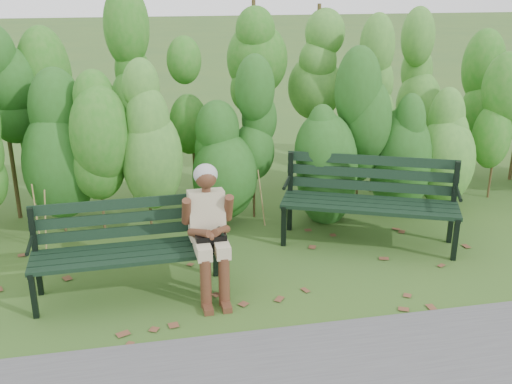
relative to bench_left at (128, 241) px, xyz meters
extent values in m
plane|color=#315521|center=(1.26, 0.04, -0.50)|extent=(80.00, 80.00, 0.00)
cylinder|color=#47381E|center=(-0.88, 1.34, -0.10)|extent=(0.03, 0.03, 0.80)
ellipsoid|color=#26721B|center=(-0.88, 1.34, 0.54)|extent=(0.64, 0.64, 1.44)
cylinder|color=#47381E|center=(-0.27, 1.34, -0.10)|extent=(0.03, 0.03, 0.80)
ellipsoid|color=#26721B|center=(-0.27, 1.34, 0.54)|extent=(0.64, 0.64, 1.44)
cylinder|color=#47381E|center=(0.35, 1.34, -0.10)|extent=(0.03, 0.03, 0.80)
ellipsoid|color=#26721B|center=(0.35, 1.34, 0.54)|extent=(0.64, 0.64, 1.44)
cylinder|color=#47381E|center=(0.96, 1.34, -0.10)|extent=(0.03, 0.03, 0.80)
ellipsoid|color=#26721B|center=(0.96, 1.34, 0.54)|extent=(0.64, 0.64, 1.44)
cylinder|color=#47381E|center=(1.57, 1.34, -0.10)|extent=(0.03, 0.03, 0.80)
ellipsoid|color=#26721B|center=(1.57, 1.34, 0.54)|extent=(0.64, 0.64, 1.44)
cylinder|color=#47381E|center=(2.18, 1.34, -0.10)|extent=(0.03, 0.03, 0.80)
ellipsoid|color=#26721B|center=(2.18, 1.34, 0.54)|extent=(0.64, 0.64, 1.44)
cylinder|color=#47381E|center=(2.79, 1.34, -0.10)|extent=(0.03, 0.03, 0.80)
ellipsoid|color=#26721B|center=(2.79, 1.34, 0.54)|extent=(0.64, 0.64, 1.44)
cylinder|color=#47381E|center=(3.41, 1.34, -0.10)|extent=(0.03, 0.03, 0.80)
ellipsoid|color=#26721B|center=(3.41, 1.34, 0.54)|extent=(0.64, 0.64, 1.44)
cylinder|color=#47381E|center=(4.02, 1.34, -0.10)|extent=(0.03, 0.03, 0.80)
ellipsoid|color=#26721B|center=(4.02, 1.34, 0.54)|extent=(0.64, 0.64, 1.44)
cylinder|color=#47381E|center=(4.63, 1.34, -0.10)|extent=(0.03, 0.03, 0.80)
ellipsoid|color=#26721B|center=(4.63, 1.34, 0.54)|extent=(0.64, 0.64, 1.44)
cylinder|color=#47381E|center=(-1.42, 2.34, 0.05)|extent=(0.04, 0.04, 1.10)
cylinder|color=#47381E|center=(-0.66, 2.34, 0.05)|extent=(0.04, 0.04, 1.10)
ellipsoid|color=#24541B|center=(-0.66, 2.34, 0.93)|extent=(0.70, 0.70, 1.98)
cylinder|color=#47381E|center=(0.11, 2.34, 0.05)|extent=(0.04, 0.04, 1.10)
ellipsoid|color=#24541B|center=(0.11, 2.34, 0.93)|extent=(0.70, 0.70, 1.98)
cylinder|color=#47381E|center=(0.88, 2.34, 0.05)|extent=(0.04, 0.04, 1.10)
ellipsoid|color=#24541B|center=(0.88, 2.34, 0.93)|extent=(0.70, 0.70, 1.98)
cylinder|color=#47381E|center=(1.65, 2.34, 0.05)|extent=(0.04, 0.04, 1.10)
ellipsoid|color=#24541B|center=(1.65, 2.34, 0.93)|extent=(0.70, 0.70, 1.98)
cylinder|color=#47381E|center=(2.42, 2.34, 0.05)|extent=(0.04, 0.04, 1.10)
ellipsoid|color=#24541B|center=(2.42, 2.34, 0.93)|extent=(0.70, 0.70, 1.98)
cylinder|color=#47381E|center=(3.18, 2.34, 0.05)|extent=(0.04, 0.04, 1.10)
ellipsoid|color=#24541B|center=(3.18, 2.34, 0.93)|extent=(0.70, 0.70, 1.98)
cylinder|color=#47381E|center=(3.95, 2.34, 0.05)|extent=(0.04, 0.04, 1.10)
ellipsoid|color=#24541B|center=(3.95, 2.34, 0.93)|extent=(0.70, 0.70, 1.98)
cylinder|color=#47381E|center=(4.72, 2.34, 0.05)|extent=(0.04, 0.04, 1.10)
ellipsoid|color=#24541B|center=(4.72, 2.34, 0.93)|extent=(0.70, 0.70, 1.98)
cube|color=brown|center=(0.40, 0.66, -0.50)|extent=(0.10, 0.11, 0.01)
cube|color=brown|center=(2.34, -1.02, -0.50)|extent=(0.07, 0.09, 0.01)
cube|color=brown|center=(-0.56, -1.09, -0.50)|extent=(0.09, 0.08, 0.01)
cube|color=brown|center=(2.49, -0.37, -0.50)|extent=(0.11, 0.11, 0.01)
cube|color=brown|center=(3.01, -1.15, -0.50)|extent=(0.10, 0.11, 0.01)
cube|color=brown|center=(0.09, -1.06, -0.50)|extent=(0.11, 0.11, 0.01)
cube|color=brown|center=(3.47, -0.10, -0.50)|extent=(0.11, 0.11, 0.01)
cube|color=brown|center=(1.51, -0.28, -0.50)|extent=(0.09, 0.10, 0.01)
cube|color=brown|center=(3.14, -0.57, -0.50)|extent=(0.07, 0.09, 0.01)
cube|color=brown|center=(-0.98, 0.03, -0.50)|extent=(0.11, 0.11, 0.01)
cube|color=brown|center=(0.73, -0.94, -0.50)|extent=(0.11, 0.10, 0.01)
cube|color=brown|center=(2.90, 0.65, -0.50)|extent=(0.11, 0.10, 0.01)
cube|color=brown|center=(0.04, -0.99, -0.50)|extent=(0.11, 0.11, 0.01)
cube|color=brown|center=(3.95, 0.84, -0.50)|extent=(0.11, 0.11, 0.01)
cube|color=brown|center=(1.43, -0.35, -0.50)|extent=(0.11, 0.11, 0.01)
cube|color=brown|center=(0.23, 1.01, -0.50)|extent=(0.11, 0.11, 0.01)
cube|color=brown|center=(4.02, 0.36, -0.50)|extent=(0.11, 0.11, 0.01)
cube|color=brown|center=(0.42, -1.09, -0.50)|extent=(0.11, 0.11, 0.01)
cube|color=brown|center=(2.37, -0.42, -0.50)|extent=(0.11, 0.11, 0.01)
cube|color=brown|center=(3.41, -0.44, -0.50)|extent=(0.11, 0.11, 0.01)
cube|color=brown|center=(3.60, 0.30, -0.50)|extent=(0.11, 0.10, 0.01)
cube|color=brown|center=(3.41, 0.98, -0.50)|extent=(0.11, 0.10, 0.01)
cube|color=brown|center=(2.33, -0.95, -0.50)|extent=(0.11, 0.09, 0.01)
cube|color=brown|center=(2.90, -0.91, -0.50)|extent=(0.11, 0.10, 0.01)
cube|color=brown|center=(-0.41, -0.16, -0.50)|extent=(0.11, 0.11, 0.01)
cube|color=brown|center=(2.25, 0.30, -0.50)|extent=(0.11, 0.11, 0.01)
cube|color=brown|center=(1.18, -0.11, -0.50)|extent=(0.10, 0.11, 0.01)
cube|color=brown|center=(3.70, -0.23, -0.50)|extent=(0.09, 0.08, 0.01)
cube|color=brown|center=(3.78, 0.40, -0.50)|extent=(0.11, 0.11, 0.01)
cube|color=brown|center=(2.25, -1.06, -0.50)|extent=(0.09, 0.07, 0.01)
cube|color=brown|center=(-0.19, 0.47, -0.50)|extent=(0.10, 0.11, 0.01)
cube|color=brown|center=(1.91, 0.05, -0.50)|extent=(0.09, 0.08, 0.01)
cube|color=brown|center=(1.11, 0.64, -0.50)|extent=(0.07, 0.09, 0.01)
cube|color=black|center=(0.01, -0.28, -0.08)|extent=(1.71, 0.15, 0.04)
cube|color=black|center=(0.00, -0.16, -0.08)|extent=(1.71, 0.15, 0.04)
cube|color=black|center=(0.00, -0.04, -0.08)|extent=(1.71, 0.15, 0.04)
cube|color=black|center=(0.00, 0.07, -0.08)|extent=(1.71, 0.15, 0.04)
cube|color=black|center=(0.00, 0.16, 0.03)|extent=(1.71, 0.10, 0.10)
cube|color=black|center=(-0.01, 0.18, 0.16)|extent=(1.71, 0.10, 0.10)
cube|color=black|center=(-0.01, 0.19, 0.29)|extent=(1.71, 0.10, 0.10)
cube|color=black|center=(-0.81, -0.32, -0.29)|extent=(0.05, 0.05, 0.43)
cube|color=black|center=(-0.82, 0.09, -0.08)|extent=(0.05, 0.05, 0.85)
cube|color=black|center=(-0.81, -0.13, -0.09)|extent=(0.06, 0.48, 0.04)
cylinder|color=black|center=(-0.81, -0.17, 0.11)|extent=(0.04, 0.36, 0.03)
cube|color=black|center=(0.82, -0.27, -0.29)|extent=(0.05, 0.05, 0.43)
cube|color=black|center=(0.81, 0.14, -0.08)|extent=(0.05, 0.05, 0.85)
cube|color=black|center=(0.82, -0.08, -0.09)|extent=(0.06, 0.48, 0.04)
cylinder|color=black|center=(0.82, -0.13, 0.11)|extent=(0.04, 0.36, 0.03)
cube|color=black|center=(2.45, 0.34, -0.04)|extent=(1.76, 0.83, 0.04)
cube|color=black|center=(2.50, 0.46, -0.04)|extent=(1.76, 0.83, 0.04)
cube|color=black|center=(2.55, 0.58, -0.04)|extent=(1.76, 0.83, 0.04)
cube|color=black|center=(2.60, 0.70, -0.04)|extent=(1.76, 0.83, 0.04)
cube|color=black|center=(2.64, 0.79, 0.08)|extent=(1.73, 0.78, 0.11)
cube|color=black|center=(2.65, 0.80, 0.22)|extent=(1.73, 0.78, 0.11)
cube|color=black|center=(2.65, 0.82, 0.36)|extent=(1.73, 0.78, 0.11)
cube|color=black|center=(1.63, 0.68, -0.27)|extent=(0.07, 0.07, 0.46)
cube|color=black|center=(1.80, 1.09, -0.04)|extent=(0.07, 0.07, 0.93)
cube|color=black|center=(1.71, 0.87, -0.06)|extent=(0.25, 0.50, 0.04)
cylinder|color=black|center=(1.69, 0.82, 0.17)|extent=(0.18, 0.37, 0.04)
cube|color=black|center=(3.26, -0.01, -0.27)|extent=(0.07, 0.07, 0.46)
cube|color=black|center=(3.44, 0.40, -0.04)|extent=(0.07, 0.07, 0.93)
cube|color=black|center=(3.35, 0.18, -0.06)|extent=(0.25, 0.50, 0.04)
cylinder|color=black|center=(3.32, 0.13, 0.17)|extent=(0.18, 0.37, 0.04)
cube|color=#BDAD88|center=(0.65, -0.28, 0.01)|extent=(0.14, 0.38, 0.12)
cube|color=#BDAD88|center=(0.81, -0.27, 0.01)|extent=(0.14, 0.38, 0.12)
cylinder|color=#502D1C|center=(0.65, -0.43, -0.27)|extent=(0.10, 0.10, 0.46)
cylinder|color=#502D1C|center=(0.81, -0.43, -0.27)|extent=(0.10, 0.10, 0.46)
cube|color=#502D1C|center=(0.65, -0.50, -0.48)|extent=(0.09, 0.18, 0.05)
cube|color=#502D1C|center=(0.81, -0.50, -0.48)|extent=(0.09, 0.18, 0.05)
cube|color=#BDAD88|center=(0.72, -0.03, 0.21)|extent=(0.33, 0.24, 0.47)
cylinder|color=#502D1C|center=(0.72, -0.05, 0.46)|extent=(0.08, 0.08, 0.09)
sphere|color=#502D1C|center=(0.72, -0.06, 0.58)|extent=(0.19, 0.19, 0.19)
ellipsoid|color=gray|center=(0.72, -0.03, 0.60)|extent=(0.22, 0.21, 0.20)
cylinder|color=#502D1C|center=(0.53, -0.11, 0.29)|extent=(0.09, 0.19, 0.28)
cylinder|color=#502D1C|center=(0.91, -0.10, 0.29)|extent=(0.09, 0.19, 0.28)
cylinder|color=#502D1C|center=(0.63, -0.22, 0.12)|extent=(0.21, 0.24, 0.12)
cylinder|color=#502D1C|center=(0.82, -0.22, 0.12)|extent=(0.20, 0.24, 0.12)
sphere|color=#502D1C|center=(0.73, -0.27, 0.11)|extent=(0.10, 0.10, 0.10)
cube|color=black|center=(0.73, -0.27, 0.04)|extent=(0.28, 0.12, 0.15)
camera|label=1|loc=(0.15, -5.07, 2.27)|focal=42.00mm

